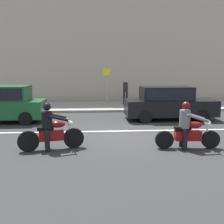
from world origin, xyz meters
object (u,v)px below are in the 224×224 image
(motorcycle_with_rider_gray, at_px, (188,130))
(pedestrian_bystander, at_px, (125,90))
(motorcycle_with_rider_black_leather, at_px, (51,131))
(parked_hatchback_forest_green, at_px, (5,103))
(parked_sedan_black, at_px, (168,103))
(street_sign_post, at_px, (107,83))

(motorcycle_with_rider_gray, distance_m, pedestrian_bystander, 10.26)
(motorcycle_with_rider_black_leather, xyz_separation_m, parked_hatchback_forest_green, (-3.00, 4.72, 0.30))
(parked_sedan_black, relative_size, street_sign_post, 1.82)
(parked_hatchback_forest_green, distance_m, pedestrian_bystander, 8.50)
(motorcycle_with_rider_gray, relative_size, parked_hatchback_forest_green, 0.56)
(parked_sedan_black, height_order, parked_hatchback_forest_green, parked_hatchback_forest_green)
(parked_hatchback_forest_green, bearing_deg, motorcycle_with_rider_black_leather, -57.60)
(parked_sedan_black, bearing_deg, street_sign_post, 124.37)
(parked_hatchback_forest_green, xyz_separation_m, street_sign_post, (5.26, 4.46, 0.74))
(parked_sedan_black, bearing_deg, parked_hatchback_forest_green, -179.24)
(parked_hatchback_forest_green, bearing_deg, pedestrian_bystander, 38.78)
(street_sign_post, bearing_deg, pedestrian_bystander, 32.30)
(pedestrian_bystander, bearing_deg, parked_sedan_black, -72.82)
(parked_sedan_black, xyz_separation_m, parked_hatchback_forest_green, (-8.23, -0.11, 0.05))
(street_sign_post, bearing_deg, motorcycle_with_rider_black_leather, -103.85)
(motorcycle_with_rider_black_leather, distance_m, parked_sedan_black, 7.13)
(motorcycle_with_rider_gray, xyz_separation_m, street_sign_post, (-2.20, 9.35, 1.04))
(parked_hatchback_forest_green, bearing_deg, motorcycle_with_rider_gray, -33.26)
(motorcycle_with_rider_black_leather, distance_m, street_sign_post, 9.51)
(parked_sedan_black, distance_m, pedestrian_bystander, 5.46)
(motorcycle_with_rider_black_leather, height_order, parked_hatchback_forest_green, parked_hatchback_forest_green)
(motorcycle_with_rider_gray, xyz_separation_m, pedestrian_bystander, (-0.84, 10.21, 0.52))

